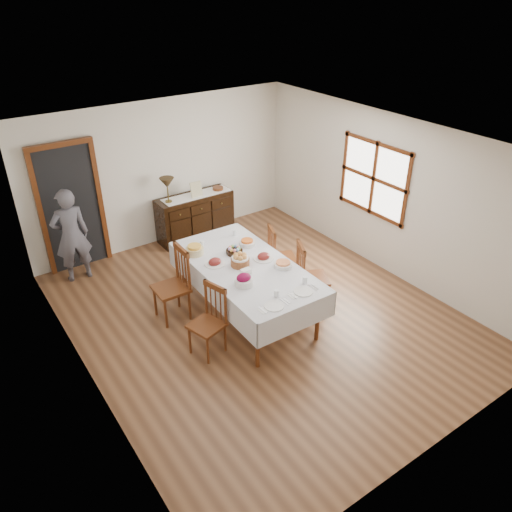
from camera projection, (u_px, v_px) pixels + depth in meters
ground at (260, 314)px, 7.42m from camera, size 6.00×6.00×0.00m
room_shell at (234, 206)px, 6.83m from camera, size 5.02×6.02×2.65m
dining_table at (246, 271)px, 7.06m from camera, size 1.29×2.46×0.84m
chair_left_near at (209, 320)px, 6.48m from camera, size 0.50×0.50×0.98m
chair_left_far at (174, 284)px, 7.11m from camera, size 0.47×0.47×1.11m
chair_right_near at (309, 275)px, 7.35m from camera, size 0.58×0.58×1.06m
chair_right_far at (280, 255)px, 7.93m from camera, size 0.54×0.54×0.99m
sideboard at (195, 217)px, 9.35m from camera, size 1.43×0.52×0.86m
person at (71, 233)px, 7.88m from camera, size 0.54×0.36×1.68m
bread_basket at (240, 260)px, 6.97m from camera, size 0.26×0.26×0.19m
egg_basket at (234, 251)px, 7.29m from camera, size 0.25×0.25×0.11m
ham_platter_a at (215, 262)px, 7.03m from camera, size 0.30×0.30×0.11m
ham_platter_b at (264, 257)px, 7.16m from camera, size 0.30×0.30×0.11m
beet_bowl at (244, 280)px, 6.55m from camera, size 0.25×0.25×0.17m
carrot_bowl at (247, 243)px, 7.52m from camera, size 0.25×0.25×0.09m
pineapple_bowl at (195, 250)px, 7.26m from camera, size 0.26×0.26×0.14m
casserole_dish at (283, 264)px, 6.97m from camera, size 0.26×0.26×0.08m
butter_dish at (246, 271)px, 6.81m from camera, size 0.14×0.09×0.07m
setting_left at (274, 302)px, 6.21m from camera, size 0.42×0.31×0.10m
setting_right at (303, 288)px, 6.48m from camera, size 0.42×0.31×0.10m
glass_far_a at (202, 244)px, 7.47m from camera, size 0.07×0.07×0.10m
glass_far_b at (235, 233)px, 7.78m from camera, size 0.06×0.06×0.09m
runner at (197, 195)px, 9.14m from camera, size 1.30×0.35×0.01m
table_lamp at (167, 184)px, 8.69m from camera, size 0.26×0.26×0.46m
picture_frame at (196, 189)px, 9.03m from camera, size 0.22×0.08×0.28m
deco_bowl at (218, 189)px, 9.35m from camera, size 0.20×0.20×0.06m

